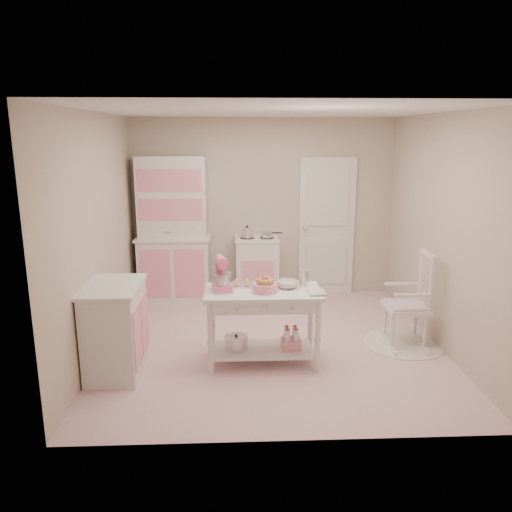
{
  "coord_description": "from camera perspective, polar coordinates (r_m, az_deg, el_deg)",
  "views": [
    {
      "loc": [
        -0.42,
        -5.38,
        2.37
      ],
      "look_at": [
        -0.18,
        0.02,
        1.04
      ],
      "focal_mm": 35.0,
      "sensor_mm": 36.0,
      "label": 1
    }
  ],
  "objects": [
    {
      "name": "room_shell",
      "position": [
        5.44,
        1.97,
        6.19
      ],
      "size": [
        3.84,
        3.84,
        2.62
      ],
      "color": "#CB7F8F",
      "rests_on": "ground"
    },
    {
      "name": "door",
      "position": [
        7.5,
        8.08,
        3.3
      ],
      "size": [
        0.82,
        0.05,
        2.04
      ],
      "primitive_type": "cube",
      "color": "white",
      "rests_on": "ground"
    },
    {
      "name": "hutch",
      "position": [
        7.21,
        -9.49,
        3.0
      ],
      "size": [
        1.06,
        0.5,
        2.08
      ],
      "primitive_type": "cube",
      "color": "white",
      "rests_on": "ground"
    },
    {
      "name": "stove",
      "position": [
        7.25,
        0.11,
        -1.46
      ],
      "size": [
        0.62,
        0.57,
        0.92
      ],
      "primitive_type": "cube",
      "color": "white",
      "rests_on": "ground"
    },
    {
      "name": "base_cabinet",
      "position": [
        5.26,
        -15.77,
        -8.02
      ],
      "size": [
        0.54,
        0.84,
        0.92
      ],
      "primitive_type": "cube",
      "color": "white",
      "rests_on": "ground"
    },
    {
      "name": "lace_rug",
      "position": [
        6.11,
        16.46,
        -9.54
      ],
      "size": [
        0.92,
        0.92,
        0.01
      ],
      "primitive_type": "cylinder",
      "color": "white",
      "rests_on": "ground"
    },
    {
      "name": "rocking_chair",
      "position": [
        5.92,
        16.82,
        -4.69
      ],
      "size": [
        0.51,
        0.74,
        1.1
      ],
      "primitive_type": "cube",
      "rotation": [
        0.0,
        0.0,
        -0.04
      ],
      "color": "white",
      "rests_on": "ground"
    },
    {
      "name": "work_table",
      "position": [
        5.28,
        0.79,
        -8.08
      ],
      "size": [
        1.2,
        0.6,
        0.8
      ],
      "primitive_type": "cube",
      "color": "white",
      "rests_on": "ground"
    },
    {
      "name": "stand_mixer",
      "position": [
        5.11,
        -3.92,
        -2.11
      ],
      "size": [
        0.25,
        0.31,
        0.34
      ],
      "primitive_type": "cube",
      "rotation": [
        0.0,
        0.0,
        0.21
      ],
      "color": "pink",
      "rests_on": "work_table"
    },
    {
      "name": "cookie_tray",
      "position": [
        5.31,
        -0.93,
        -3.29
      ],
      "size": [
        0.34,
        0.24,
        0.02
      ],
      "primitive_type": "cube",
      "color": "silver",
      "rests_on": "work_table"
    },
    {
      "name": "bread_basket",
      "position": [
        5.09,
        1.06,
        -3.62
      ],
      "size": [
        0.25,
        0.25,
        0.09
      ],
      "primitive_type": "cylinder",
      "color": "pink",
      "rests_on": "work_table"
    },
    {
      "name": "mixing_bowl",
      "position": [
        5.23,
        3.6,
        -3.24
      ],
      "size": [
        0.24,
        0.24,
        0.07
      ],
      "primitive_type": "imported",
      "color": "beige",
      "rests_on": "work_table"
    },
    {
      "name": "metal_pitcher",
      "position": [
        5.32,
        5.45,
        -2.46
      ],
      "size": [
        0.1,
        0.1,
        0.17
      ],
      "primitive_type": "cylinder",
      "color": "silver",
      "rests_on": "work_table"
    },
    {
      "name": "recipe_book",
      "position": [
        5.07,
        5.97,
        -4.15
      ],
      "size": [
        0.17,
        0.23,
        0.02
      ],
      "primitive_type": "imported",
      "rotation": [
        0.0,
        0.0,
        0.03
      ],
      "color": "beige",
      "rests_on": "work_table"
    }
  ]
}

